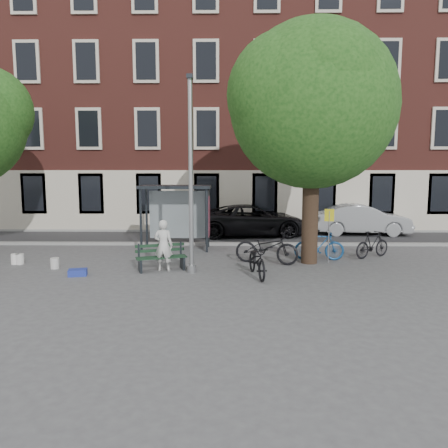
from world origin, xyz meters
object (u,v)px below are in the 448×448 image
(bus_shelter, at_px, (185,203))
(painter, at_px, (163,245))
(lamppost, at_px, (191,185))
(bike_b, at_px, (319,246))
(bike_c, at_px, (257,260))
(car_dark, at_px, (252,220))
(car_silver, at_px, (362,220))
(bench, at_px, (161,258))
(bike_d, at_px, (372,244))
(bike_a, at_px, (266,247))
(notice_sign, at_px, (329,224))

(bus_shelter, bearing_deg, painter, -94.74)
(lamppost, height_order, bike_b, lamppost)
(bus_shelter, bearing_deg, bike_c, -59.94)
(car_dark, distance_m, car_silver, 5.51)
(bench, height_order, bike_c, bike_c)
(car_silver, bearing_deg, bike_d, 169.91)
(bike_a, distance_m, car_dark, 6.36)
(bike_a, bearing_deg, car_silver, -19.33)
(bike_b, bearing_deg, bike_a, 110.66)
(bike_c, xyz_separation_m, bike_d, (4.44, 2.92, -0.00))
(lamppost, relative_size, bench, 3.59)
(bus_shelter, xyz_separation_m, car_dark, (2.91, 3.62, -1.15))
(bike_c, xyz_separation_m, car_silver, (5.74, 8.62, 0.25))
(bus_shelter, relative_size, bike_d, 1.70)
(bus_shelter, bearing_deg, bike_b, -22.98)
(notice_sign, bearing_deg, bus_shelter, 166.90)
(lamppost, bearing_deg, car_dark, 73.38)
(bus_shelter, bearing_deg, bike_d, -13.33)
(bus_shelter, relative_size, car_dark, 0.52)
(lamppost, xyz_separation_m, car_silver, (7.80, 8.12, -2.02))
(bike_c, height_order, car_dark, car_dark)
(bike_b, height_order, car_silver, car_silver)
(bench, xyz_separation_m, bike_a, (3.52, 1.03, 0.20))
(lamppost, distance_m, car_dark, 8.31)
(painter, bearing_deg, bike_c, 172.42)
(bus_shelter, bearing_deg, lamppost, -81.57)
(lamppost, distance_m, bus_shelter, 4.24)
(lamppost, distance_m, painter, 2.17)
(bike_c, bearing_deg, bench, 154.81)
(painter, bearing_deg, bike_b, -155.84)
(painter, height_order, bike_c, painter)
(bike_b, height_order, notice_sign, notice_sign)
(bench, xyz_separation_m, bike_b, (5.47, 1.63, 0.15))
(painter, height_order, bike_b, painter)
(painter, distance_m, bench, 0.47)
(lamppost, distance_m, bench, 2.63)
(bike_a, height_order, car_silver, car_silver)
(painter, distance_m, bike_b, 5.65)
(bus_shelter, xyz_separation_m, car_silver, (8.41, 4.01, -1.15))
(notice_sign, bearing_deg, car_silver, 77.34)
(painter, height_order, bench, painter)
(bike_c, bearing_deg, lamppost, 156.32)
(lamppost, distance_m, car_silver, 11.44)
(lamppost, xyz_separation_m, bike_b, (4.44, 1.96, -2.25))
(bike_b, bearing_deg, car_silver, -25.03)
(bike_a, bearing_deg, bike_d, -56.42)
(bike_b, height_order, car_dark, car_dark)
(lamppost, distance_m, bike_b, 5.35)
(bus_shelter, height_order, bike_c, bus_shelter)
(bike_c, bearing_deg, car_silver, 46.31)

